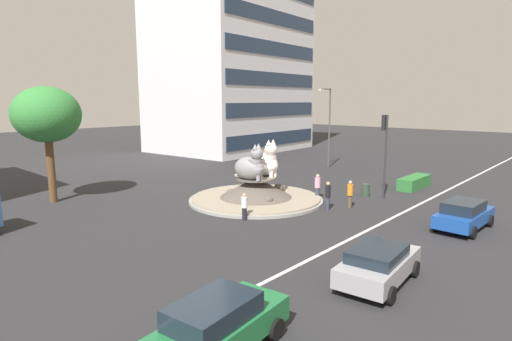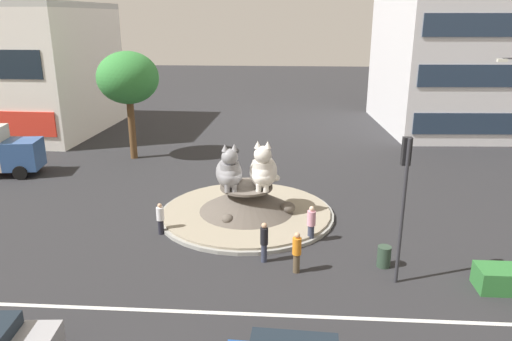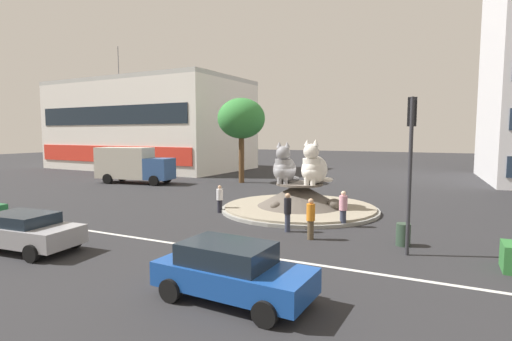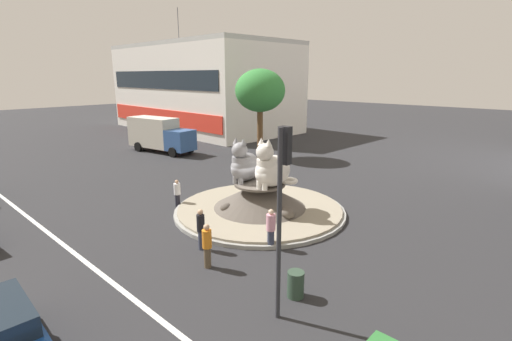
% 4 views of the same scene
% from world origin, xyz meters
% --- Properties ---
extents(ground_plane, '(160.00, 160.00, 0.00)m').
position_xyz_m(ground_plane, '(0.00, 0.00, 0.00)').
color(ground_plane, '#28282B').
extents(lane_centreline, '(112.00, 0.20, 0.01)m').
position_xyz_m(lane_centreline, '(0.00, -8.75, 0.00)').
color(lane_centreline, silver).
rests_on(lane_centreline, ground).
extents(roundabout_island, '(9.08, 9.08, 1.63)m').
position_xyz_m(roundabout_island, '(0.01, -0.00, 0.63)').
color(roundabout_island, gray).
rests_on(roundabout_island, ground).
extents(cat_statue_grey, '(1.75, 2.53, 2.40)m').
position_xyz_m(cat_statue_grey, '(-0.84, -0.29, 2.51)').
color(cat_statue_grey, gray).
rests_on(cat_statue_grey, roundabout_island).
extents(cat_statue_white, '(1.65, 2.56, 2.54)m').
position_xyz_m(cat_statue_white, '(0.88, -0.10, 2.56)').
color(cat_statue_white, silver).
rests_on(cat_statue_white, roundabout_island).
extents(traffic_light_mast, '(0.34, 0.46, 5.79)m').
position_xyz_m(traffic_light_mast, '(6.40, -6.12, 4.00)').
color(traffic_light_mast, '#2D2D33').
rests_on(traffic_light_mast, ground).
extents(office_tower, '(20.24, 15.63, 29.87)m').
position_xyz_m(office_tower, '(20.70, 22.61, 14.94)').
color(office_tower, silver).
rests_on(office_tower, ground).
extents(clipped_hedge_strip, '(4.05, 1.20, 0.90)m').
position_xyz_m(clipped_hedge_strip, '(11.37, -6.50, 0.45)').
color(clipped_hedge_strip, '#2D7033').
rests_on(clipped_hedge_strip, ground).
extents(broadleaf_tree_behind_island, '(4.30, 4.30, 7.69)m').
position_xyz_m(broadleaf_tree_behind_island, '(-9.18, 10.12, 5.80)').
color(broadleaf_tree_behind_island, brown).
rests_on(broadleaf_tree_behind_island, ground).
extents(streetlight_arm, '(2.78, 0.68, 7.94)m').
position_xyz_m(streetlight_arm, '(15.37, 3.84, 4.65)').
color(streetlight_arm, '#4C4C51').
rests_on(streetlight_arm, ground).
extents(pedestrian_orange_shirt, '(0.36, 0.36, 1.76)m').
position_xyz_m(pedestrian_orange_shirt, '(2.52, -5.72, 0.93)').
color(pedestrian_orange_shirt, brown).
rests_on(pedestrian_orange_shirt, ground).
extents(pedestrian_pink_shirt, '(0.39, 0.39, 1.74)m').
position_xyz_m(pedestrian_pink_shirt, '(3.22, -2.85, 0.91)').
color(pedestrian_pink_shirt, '#33384C').
rests_on(pedestrian_pink_shirt, ground).
extents(pedestrian_black_shirt, '(0.33, 0.33, 1.79)m').
position_xyz_m(pedestrian_black_shirt, '(1.17, -4.93, 0.96)').
color(pedestrian_black_shirt, '#33384C').
rests_on(pedestrian_black_shirt, ground).
extents(pedestrian_white_shirt, '(0.36, 0.36, 1.56)m').
position_xyz_m(pedestrian_white_shirt, '(-3.89, -2.52, 0.82)').
color(pedestrian_white_shirt, black).
rests_on(pedestrian_white_shirt, ground).
extents(sedan_on_far_lane, '(4.55, 2.31, 1.62)m').
position_xyz_m(sedan_on_far_lane, '(-13.84, -10.72, 0.84)').
color(sedan_on_far_lane, '#1E6B38').
rests_on(sedan_on_far_lane, ground).
extents(hatchback_near_shophouse, '(4.39, 2.21, 1.56)m').
position_xyz_m(hatchback_near_shophouse, '(2.49, -12.47, 0.81)').
color(hatchback_near_shophouse, '#19479E').
rests_on(hatchback_near_shophouse, ground).
extents(parked_car_right, '(4.36, 2.37, 1.45)m').
position_xyz_m(parked_car_right, '(-6.81, -12.01, 0.78)').
color(parked_car_right, '#99999E').
rests_on(parked_car_right, ground).
extents(litter_bin, '(0.56, 0.56, 0.90)m').
position_xyz_m(litter_bin, '(6.15, -5.00, 0.45)').
color(litter_bin, '#2D4233').
rests_on(litter_bin, ground).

